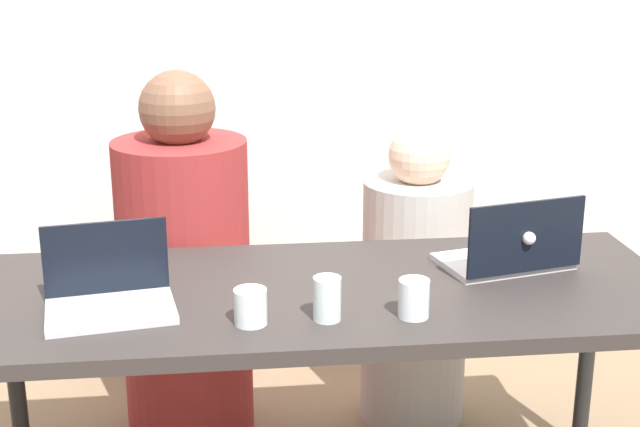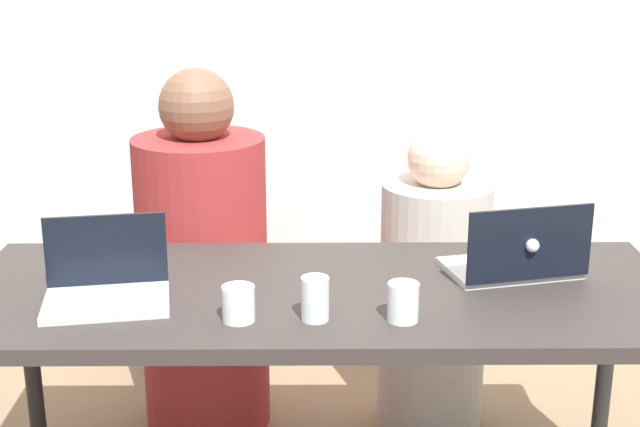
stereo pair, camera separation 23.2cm
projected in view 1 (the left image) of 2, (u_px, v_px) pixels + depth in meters
The scene contains 9 objects.
back_wall at pixel (286, 13), 3.28m from camera, with size 4.81×0.10×2.67m, color silver.
desk at pixel (323, 310), 2.32m from camera, with size 1.85×0.72×0.73m.
person_on_left at pixel (185, 278), 2.90m from camera, with size 0.53×0.53×1.22m.
person_on_right at pixel (415, 292), 3.00m from camera, with size 0.44×0.44×1.03m.
laptop_front_left at pixel (109, 292), 2.16m from camera, with size 0.33×0.26×0.20m.
laptop_back_right at pixel (510, 253), 2.42m from camera, with size 0.39×0.30×0.21m.
water_glass_center at pixel (327, 301), 2.10m from camera, with size 0.07×0.07×0.11m.
water_glass_left at pixel (251, 309), 2.08m from camera, with size 0.08×0.08×0.09m.
water_glass_right at pixel (414, 301), 2.12m from camera, with size 0.07×0.07×0.09m.
Camera 1 is at (-0.25, -2.13, 1.60)m, focal length 50.00 mm.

